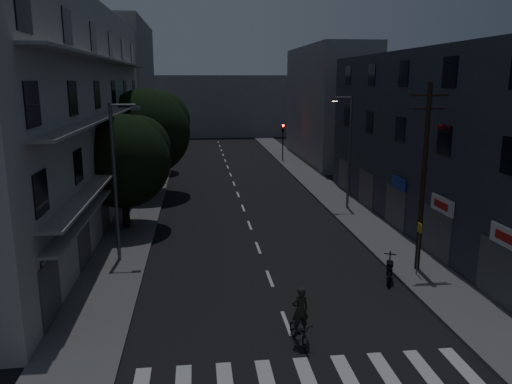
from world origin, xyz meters
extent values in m
plane|color=black|center=(0.00, 25.00, 0.00)|extent=(160.00, 160.00, 0.00)
cube|color=#565659|center=(-7.50, 25.00, 0.07)|extent=(3.00, 90.00, 0.15)
cube|color=#565659|center=(7.50, 25.00, 0.07)|extent=(3.00, 90.00, 0.15)
cube|color=beige|center=(0.00, -2.00, 0.01)|extent=(0.50, 3.00, 0.01)
cube|color=beige|center=(1.30, -2.00, 0.01)|extent=(0.50, 3.00, 0.01)
cube|color=beige|center=(2.60, -2.00, 0.01)|extent=(0.50, 3.00, 0.01)
cube|color=beige|center=(3.90, -2.00, 0.01)|extent=(0.50, 3.00, 0.01)
cube|color=beige|center=(5.20, -2.00, 0.01)|extent=(0.50, 3.00, 0.01)
cube|color=beige|center=(0.00, 2.00, 0.01)|extent=(0.15, 2.00, 0.01)
cube|color=beige|center=(0.00, 6.50, 0.01)|extent=(0.15, 2.00, 0.01)
cube|color=beige|center=(0.00, 11.00, 0.01)|extent=(0.15, 2.00, 0.01)
cube|color=beige|center=(0.00, 15.50, 0.01)|extent=(0.15, 2.00, 0.01)
cube|color=beige|center=(0.00, 20.00, 0.01)|extent=(0.15, 2.00, 0.01)
cube|color=beige|center=(0.00, 24.50, 0.01)|extent=(0.15, 2.00, 0.01)
cube|color=beige|center=(0.00, 29.00, 0.01)|extent=(0.15, 2.00, 0.01)
cube|color=beige|center=(0.00, 33.50, 0.01)|extent=(0.15, 2.00, 0.01)
cube|color=beige|center=(0.00, 38.00, 0.01)|extent=(0.15, 2.00, 0.01)
cube|color=beige|center=(0.00, 42.50, 0.01)|extent=(0.15, 2.00, 0.01)
cube|color=beige|center=(0.00, 47.00, 0.01)|extent=(0.15, 2.00, 0.01)
cube|color=beige|center=(0.00, 51.50, 0.01)|extent=(0.15, 2.00, 0.01)
cube|color=beige|center=(0.00, 56.00, 0.01)|extent=(0.15, 2.00, 0.01)
cube|color=beige|center=(0.00, 60.50, 0.01)|extent=(0.15, 2.00, 0.01)
cube|color=#A4A49F|center=(-12.00, 18.00, 7.00)|extent=(6.00, 36.00, 14.00)
cube|color=black|center=(-8.98, 3.00, 2.00)|extent=(0.06, 1.60, 1.60)
cube|color=black|center=(-8.98, 9.00, 2.00)|extent=(0.06, 1.60, 1.60)
cube|color=black|center=(-8.98, 15.00, 2.00)|extent=(0.06, 1.60, 1.60)
cube|color=black|center=(-8.98, 21.00, 2.00)|extent=(0.06, 1.60, 1.60)
cube|color=black|center=(-8.98, 27.00, 2.00)|extent=(0.06, 1.60, 1.60)
cube|color=black|center=(-8.98, 33.00, 2.00)|extent=(0.06, 1.60, 1.60)
cube|color=black|center=(-8.98, 3.00, 5.20)|extent=(0.06, 1.60, 1.60)
cube|color=black|center=(-8.98, 9.00, 5.20)|extent=(0.06, 1.60, 1.60)
cube|color=black|center=(-8.98, 15.00, 5.20)|extent=(0.06, 1.60, 1.60)
cube|color=black|center=(-8.98, 21.00, 5.20)|extent=(0.06, 1.60, 1.60)
cube|color=black|center=(-8.98, 27.00, 5.20)|extent=(0.06, 1.60, 1.60)
cube|color=black|center=(-8.98, 33.00, 5.20)|extent=(0.06, 1.60, 1.60)
cube|color=black|center=(-8.98, 3.00, 8.40)|extent=(0.06, 1.60, 1.60)
cube|color=black|center=(-8.98, 9.00, 8.40)|extent=(0.06, 1.60, 1.60)
cube|color=black|center=(-8.98, 15.00, 8.40)|extent=(0.06, 1.60, 1.60)
cube|color=black|center=(-8.98, 21.00, 8.40)|extent=(0.06, 1.60, 1.60)
cube|color=black|center=(-8.98, 27.00, 8.40)|extent=(0.06, 1.60, 1.60)
cube|color=black|center=(-8.98, 33.00, 8.40)|extent=(0.06, 1.60, 1.60)
cube|color=black|center=(-8.98, 3.00, 11.60)|extent=(0.06, 1.60, 1.60)
cube|color=black|center=(-8.98, 9.00, 11.60)|extent=(0.06, 1.60, 1.60)
cube|color=black|center=(-8.98, 15.00, 11.60)|extent=(0.06, 1.60, 1.60)
cube|color=black|center=(-8.98, 21.00, 11.60)|extent=(0.06, 1.60, 1.60)
cube|color=black|center=(-8.98, 27.00, 11.60)|extent=(0.06, 1.60, 1.60)
cube|color=black|center=(-8.98, 33.00, 11.60)|extent=(0.06, 1.60, 1.60)
cube|color=gray|center=(-8.50, 18.00, 4.00)|extent=(1.00, 32.40, 0.12)
cube|color=gray|center=(-8.50, 18.00, 7.20)|extent=(1.00, 32.40, 0.12)
cube|color=gray|center=(-8.50, 18.00, 10.40)|extent=(1.00, 32.40, 0.12)
cube|color=gray|center=(-8.60, 18.00, 3.10)|extent=(0.80, 32.40, 0.12)
cube|color=#424247|center=(-8.97, 3.00, 1.40)|extent=(0.06, 2.40, 2.40)
cube|color=#424247|center=(-8.97, 9.00, 1.40)|extent=(0.06, 2.40, 2.40)
cube|color=#424247|center=(-8.97, 15.00, 1.40)|extent=(0.06, 2.40, 2.40)
cube|color=#424247|center=(-8.97, 21.00, 1.40)|extent=(0.06, 2.40, 2.40)
cube|color=#424247|center=(-8.97, 27.00, 1.40)|extent=(0.06, 2.40, 2.40)
cube|color=#424247|center=(-8.97, 33.00, 1.40)|extent=(0.06, 2.40, 2.40)
cube|color=#282C37|center=(12.00, 14.00, 5.50)|extent=(6.00, 28.00, 11.00)
cube|color=black|center=(8.98, 2.50, 6.30)|extent=(0.06, 1.40, 1.50)
cube|color=black|center=(8.98, 8.00, 6.30)|extent=(0.06, 1.40, 1.50)
cube|color=black|center=(8.98, 13.50, 6.30)|extent=(0.06, 1.40, 1.50)
cube|color=black|center=(8.98, 19.00, 6.30)|extent=(0.06, 1.40, 1.50)
cube|color=black|center=(8.98, 24.50, 6.30)|extent=(0.06, 1.40, 1.50)
cube|color=black|center=(8.98, 8.00, 9.60)|extent=(0.06, 1.40, 1.50)
cube|color=black|center=(8.98, 13.50, 9.60)|extent=(0.06, 1.40, 1.50)
cube|color=black|center=(8.98, 19.00, 9.60)|extent=(0.06, 1.40, 1.50)
cube|color=black|center=(8.98, 24.50, 9.60)|extent=(0.06, 1.40, 1.50)
cube|color=#424247|center=(8.97, 2.50, 1.40)|extent=(0.06, 3.00, 2.60)
cube|color=#424247|center=(8.97, 8.00, 1.40)|extent=(0.06, 3.00, 2.60)
cube|color=#424247|center=(8.97, 13.50, 1.40)|extent=(0.06, 3.00, 2.60)
cube|color=#424247|center=(8.97, 19.00, 1.40)|extent=(0.06, 3.00, 2.60)
cube|color=#424247|center=(8.97, 24.50, 1.40)|extent=(0.06, 3.00, 2.60)
cube|color=silver|center=(8.90, 2.00, 3.10)|extent=(0.12, 2.40, 0.80)
cube|color=#B21414|center=(8.82, 2.00, 3.10)|extent=(0.02, 1.60, 0.36)
cube|color=silver|center=(8.90, 7.50, 3.10)|extent=(0.12, 2.20, 0.80)
cube|color=#B21414|center=(8.82, 7.50, 3.10)|extent=(0.02, 1.40, 0.36)
cube|color=navy|center=(8.90, 13.00, 3.10)|extent=(0.12, 2.00, 0.70)
cube|color=slate|center=(-12.00, 48.00, 8.00)|extent=(6.00, 20.00, 16.00)
cube|color=slate|center=(12.00, 42.00, 6.50)|extent=(6.00, 20.00, 13.00)
cube|color=slate|center=(0.00, 70.00, 5.00)|extent=(24.00, 8.00, 10.00)
cylinder|color=black|center=(-7.80, 15.43, 2.08)|extent=(0.44, 0.44, 3.85)
sphere|color=black|center=(-7.80, 15.43, 4.39)|extent=(5.78, 5.78, 5.78)
sphere|color=black|center=(-6.93, 16.16, 5.11)|extent=(4.04, 4.04, 4.04)
sphere|color=black|center=(-8.52, 14.86, 4.82)|extent=(3.76, 3.76, 3.76)
cylinder|color=black|center=(-7.23, 24.91, 2.44)|extent=(0.44, 0.44, 4.59)
sphere|color=black|center=(-7.23, 24.91, 5.19)|extent=(6.91, 6.91, 6.91)
sphere|color=black|center=(-6.19, 25.77, 6.06)|extent=(4.83, 4.83, 4.83)
sphere|color=black|center=(-8.09, 24.22, 5.71)|extent=(4.49, 4.49, 4.49)
cylinder|color=black|center=(-7.79, 35.35, 2.01)|extent=(0.44, 0.44, 3.72)
sphere|color=black|center=(-7.79, 35.35, 4.24)|extent=(5.55, 5.55, 5.55)
sphere|color=black|center=(-6.96, 36.05, 4.93)|extent=(3.88, 3.88, 3.88)
sphere|color=black|center=(-8.48, 34.80, 4.65)|extent=(3.61, 3.61, 3.61)
cylinder|color=black|center=(6.67, 41.48, 1.75)|extent=(0.12, 0.12, 3.20)
cube|color=black|center=(6.67, 41.48, 3.80)|extent=(0.28, 0.22, 0.90)
sphere|color=#FF0C05|center=(6.67, 41.33, 4.13)|extent=(0.22, 0.22, 0.22)
sphere|color=#3F330C|center=(6.67, 41.33, 3.83)|extent=(0.22, 0.22, 0.22)
sphere|color=black|center=(6.67, 41.33, 3.53)|extent=(0.22, 0.22, 0.22)
cylinder|color=black|center=(-6.60, 40.00, 1.75)|extent=(0.12, 0.12, 3.20)
cube|color=black|center=(-6.60, 40.00, 3.80)|extent=(0.28, 0.22, 0.90)
sphere|color=#FF0C05|center=(-6.60, 39.85, 4.13)|extent=(0.22, 0.22, 0.22)
sphere|color=#3F330C|center=(-6.60, 39.85, 3.83)|extent=(0.22, 0.22, 0.22)
sphere|color=black|center=(-6.60, 39.85, 3.53)|extent=(0.22, 0.22, 0.22)
cylinder|color=#5A5D62|center=(-7.42, 9.64, 4.15)|extent=(0.18, 0.18, 8.00)
cylinder|color=#5A5D62|center=(-6.82, 9.64, 8.05)|extent=(1.20, 0.10, 0.10)
cube|color=#5A5D62|center=(-6.22, 9.64, 7.90)|extent=(0.45, 0.25, 0.18)
cube|color=#4C4C4C|center=(-6.22, 9.64, 7.80)|extent=(0.35, 0.18, 0.04)
cylinder|color=#5A5B62|center=(7.54, 18.80, 4.15)|extent=(0.18, 0.18, 8.00)
cylinder|color=#5A5B62|center=(6.94, 18.80, 8.05)|extent=(1.20, 0.10, 0.10)
cube|color=#5A5B62|center=(6.34, 18.80, 7.90)|extent=(0.45, 0.25, 0.18)
cube|color=#FFD88C|center=(6.34, 18.80, 7.80)|extent=(0.35, 0.18, 0.04)
cylinder|color=#5B5E63|center=(-7.34, 30.91, 4.15)|extent=(0.18, 0.18, 8.00)
cylinder|color=#5B5E63|center=(-6.74, 30.91, 8.05)|extent=(1.20, 0.10, 0.10)
cube|color=#5B5E63|center=(-6.14, 30.91, 7.90)|extent=(0.45, 0.25, 0.18)
cube|color=#4C4C4C|center=(-6.14, 30.91, 7.80)|extent=(0.35, 0.18, 0.04)
cylinder|color=black|center=(7.35, 6.57, 4.65)|extent=(0.24, 0.24, 9.00)
cube|color=black|center=(7.35, 6.57, 8.55)|extent=(1.80, 0.10, 0.10)
cube|color=black|center=(7.35, 6.57, 7.95)|extent=(1.50, 0.10, 0.10)
cylinder|color=#595B60|center=(7.02, 5.88, 1.40)|extent=(0.06, 0.06, 2.50)
cube|color=yellow|center=(7.02, 5.88, 2.45)|extent=(0.05, 0.35, 0.45)
torus|color=black|center=(5.30, 5.00, 0.31)|extent=(0.38, 0.72, 0.73)
torus|color=black|center=(5.77, 6.15, 0.31)|extent=(0.38, 0.72, 0.73)
cube|color=black|center=(5.53, 5.57, 0.64)|extent=(0.67, 1.16, 0.36)
cube|color=black|center=(5.48, 5.43, 0.91)|extent=(0.46, 0.55, 0.10)
cylinder|color=black|center=(5.75, 6.10, 0.78)|extent=(0.23, 0.44, 0.87)
cube|color=black|center=(5.79, 6.20, 1.09)|extent=(0.54, 0.25, 0.04)
imported|color=black|center=(0.18, 0.40, 0.45)|extent=(0.92, 1.80, 0.90)
imported|color=black|center=(0.18, 0.40, 1.31)|extent=(0.70, 0.53, 1.72)
camera|label=1|loc=(-3.29, -15.51, 9.22)|focal=35.00mm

